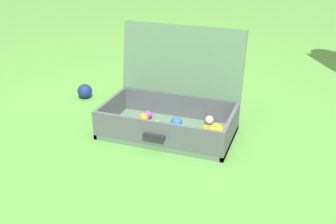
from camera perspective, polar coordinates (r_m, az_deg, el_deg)
The scene contains 3 objects.
ground_plane at distance 2.16m, azimuth 0.43°, elevation -2.74°, with size 16.00×16.00×0.00m, color #4C8C38.
open_suitcase at distance 2.12m, azimuth 0.58°, elevation 0.44°, with size 0.68×0.46×0.53m.
stray_ball_on_grass at distance 2.61m, azimuth -11.63°, elevation 2.89°, with size 0.09×0.09×0.09m, color navy.
Camera 1 is at (0.63, -1.81, 1.00)m, focal length 43.31 mm.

